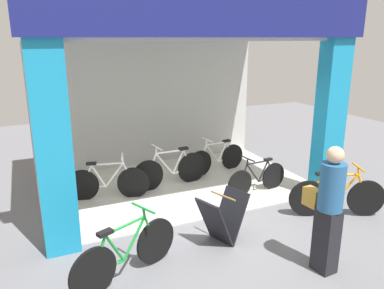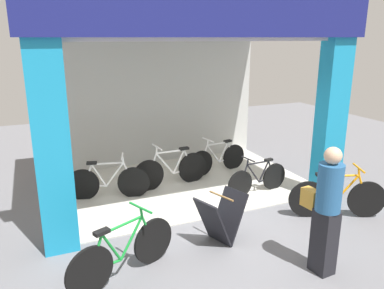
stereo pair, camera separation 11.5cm
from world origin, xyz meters
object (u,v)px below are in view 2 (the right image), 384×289
(bicycle_inside_2, at_px, (258,179))
(bicycle_inside_0, at_px, (171,170))
(bicycle_inside_3, at_px, (218,159))
(bicycle_parked_0, at_px, (123,253))
(bicycle_parked_1, at_px, (337,197))
(bicycle_inside_1, at_px, (108,182))
(sandwich_board_sign, at_px, (221,219))
(pedestrian_1, at_px, (326,209))

(bicycle_inside_2, bearing_deg, bicycle_inside_0, 144.70)
(bicycle_inside_0, xyz_separation_m, bicycle_inside_3, (1.32, 0.39, -0.03))
(bicycle_parked_0, bearing_deg, bicycle_parked_1, 3.98)
(bicycle_inside_1, relative_size, bicycle_inside_2, 1.07)
(sandwich_board_sign, bearing_deg, bicycle_parked_0, -168.73)
(bicycle_inside_1, distance_m, bicycle_parked_1, 4.33)
(bicycle_inside_3, xyz_separation_m, sandwich_board_sign, (-1.40, -2.86, 0.05))
(pedestrian_1, bearing_deg, bicycle_inside_0, 102.70)
(bicycle_inside_0, distance_m, sandwich_board_sign, 2.47)
(bicycle_inside_1, bearing_deg, bicycle_parked_1, -33.80)
(bicycle_inside_2, relative_size, pedestrian_1, 0.82)
(bicycle_parked_1, bearing_deg, bicycle_inside_3, 107.21)
(pedestrian_1, bearing_deg, bicycle_inside_2, 75.93)
(bicycle_inside_1, distance_m, bicycle_inside_2, 3.04)
(bicycle_inside_0, height_order, pedestrian_1, pedestrian_1)
(bicycle_inside_3, height_order, pedestrian_1, pedestrian_1)
(bicycle_inside_1, relative_size, sandwich_board_sign, 1.82)
(bicycle_inside_1, height_order, pedestrian_1, pedestrian_1)
(bicycle_inside_3, bearing_deg, bicycle_inside_0, -163.61)
(bicycle_inside_3, relative_size, sandwich_board_sign, 1.80)
(bicycle_parked_0, relative_size, bicycle_parked_1, 0.98)
(bicycle_inside_0, distance_m, bicycle_parked_0, 3.27)
(bicycle_parked_0, xyz_separation_m, sandwich_board_sign, (1.62, 0.32, 0.02))
(pedestrian_1, bearing_deg, bicycle_parked_0, 160.16)
(bicycle_inside_1, relative_size, bicycle_parked_1, 0.99)
(bicycle_parked_1, distance_m, pedestrian_1, 1.90)
(bicycle_inside_2, xyz_separation_m, pedestrian_1, (-0.66, -2.65, 0.61))
(bicycle_inside_1, xyz_separation_m, bicycle_inside_3, (2.70, 0.50, -0.01))
(bicycle_inside_0, bearing_deg, bicycle_parked_1, -48.67)
(bicycle_parked_0, relative_size, pedestrian_1, 0.88)
(bicycle_inside_2, xyz_separation_m, bicycle_parked_0, (-3.20, -1.73, 0.05))
(bicycle_inside_0, bearing_deg, bicycle_inside_2, -35.30)
(sandwich_board_sign, height_order, pedestrian_1, pedestrian_1)
(bicycle_inside_2, relative_size, bicycle_parked_1, 0.92)
(bicycle_inside_1, height_order, bicycle_parked_0, bicycle_parked_0)
(bicycle_inside_1, distance_m, sandwich_board_sign, 2.69)
(bicycle_parked_1, bearing_deg, pedestrian_1, -139.29)
(bicycle_inside_1, height_order, bicycle_inside_2, bicycle_inside_1)
(bicycle_inside_2, xyz_separation_m, sandwich_board_sign, (-1.58, -1.41, 0.07))
(bicycle_parked_0, height_order, sandwich_board_sign, bicycle_parked_0)
(bicycle_inside_1, relative_size, bicycle_parked_0, 1.00)
(bicycle_parked_0, xyz_separation_m, pedestrian_1, (2.54, -0.92, 0.56))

